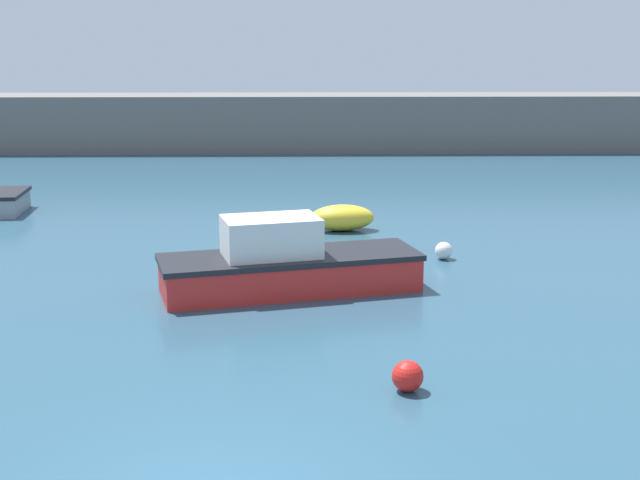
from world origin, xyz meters
The scene contains 5 objects.
harbor_breakwater centered at (0.00, 33.48, 1.34)m, with size 54.77×3.32×2.67m, color #66605B.
motorboat_with_cabin centered at (0.74, 9.02, 0.60)m, with size 5.94×3.17×1.67m.
dinghy_near_pier centered at (2.25, 15.19, 0.37)m, with size 1.92×1.14×0.75m.
mooring_buoy_white centered at (4.64, 11.78, 0.22)m, with size 0.44×0.44×0.44m, color white.
mooring_buoy_red centered at (2.76, 3.35, 0.25)m, with size 0.50×0.50×0.50m, color red.
Camera 1 is at (1.11, -9.79, 5.50)m, focal length 50.00 mm.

